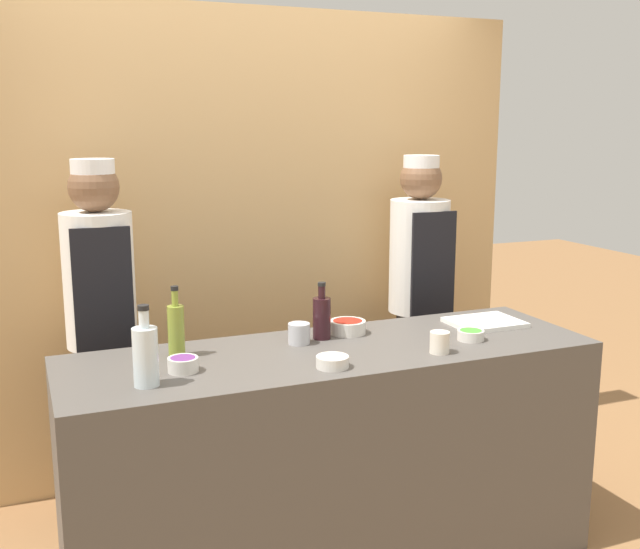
# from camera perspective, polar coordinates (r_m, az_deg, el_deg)

# --- Properties ---
(cabinet_wall) EXTENTS (2.97, 0.18, 2.40)m
(cabinet_wall) POSITION_cam_1_polar(r_m,az_deg,el_deg) (3.98, -5.45, 2.30)
(cabinet_wall) COLOR tan
(cabinet_wall) RESTS_ON ground_plane
(counter) EXTENTS (2.14, 0.67, 0.94)m
(counter) POSITION_cam_1_polar(r_m,az_deg,el_deg) (3.17, 0.95, -13.87)
(counter) COLOR #514C47
(counter) RESTS_ON ground_plane
(sauce_bowl_green) EXTENTS (0.11, 0.11, 0.04)m
(sauce_bowl_green) POSITION_cam_1_polar(r_m,az_deg,el_deg) (3.18, 11.41, -4.51)
(sauce_bowl_green) COLOR silver
(sauce_bowl_green) RESTS_ON counter
(sauce_bowl_red) EXTENTS (0.15, 0.15, 0.06)m
(sauce_bowl_red) POSITION_cam_1_polar(r_m,az_deg,el_deg) (3.22, 2.12, -3.96)
(sauce_bowl_red) COLOR silver
(sauce_bowl_red) RESTS_ON counter
(sauce_bowl_purple) EXTENTS (0.11, 0.11, 0.05)m
(sauce_bowl_purple) POSITION_cam_1_polar(r_m,az_deg,el_deg) (2.78, -10.39, -6.70)
(sauce_bowl_purple) COLOR silver
(sauce_bowl_purple) RESTS_ON counter
(sauce_bowl_yellow) EXTENTS (0.12, 0.12, 0.04)m
(sauce_bowl_yellow) POSITION_cam_1_polar(r_m,az_deg,el_deg) (2.78, 0.96, -6.62)
(sauce_bowl_yellow) COLOR silver
(sauce_bowl_yellow) RESTS_ON counter
(cutting_board) EXTENTS (0.31, 0.25, 0.02)m
(cutting_board) POSITION_cam_1_polar(r_m,az_deg,el_deg) (3.44, 12.44, -3.58)
(cutting_board) COLOR white
(cutting_board) RESTS_ON counter
(bottle_wine) EXTENTS (0.08, 0.08, 0.24)m
(bottle_wine) POSITION_cam_1_polar(r_m,az_deg,el_deg) (3.12, 0.13, -3.24)
(bottle_wine) COLOR black
(bottle_wine) RESTS_ON counter
(bottle_clear) EXTENTS (0.09, 0.09, 0.28)m
(bottle_clear) POSITION_cam_1_polar(r_m,az_deg,el_deg) (2.63, -13.15, -5.95)
(bottle_clear) COLOR silver
(bottle_clear) RESTS_ON counter
(bottle_oil) EXTENTS (0.06, 0.06, 0.28)m
(bottle_oil) POSITION_cam_1_polar(r_m,az_deg,el_deg) (2.94, -10.91, -4.10)
(bottle_oil) COLOR olive
(bottle_oil) RESTS_ON counter
(cup_steel) EXTENTS (0.09, 0.09, 0.09)m
(cup_steel) POSITION_cam_1_polar(r_m,az_deg,el_deg) (3.07, -1.61, -4.52)
(cup_steel) COLOR #B7B7BC
(cup_steel) RESTS_ON counter
(cup_cream) EXTENTS (0.08, 0.08, 0.09)m
(cup_cream) POSITION_cam_1_polar(r_m,az_deg,el_deg) (2.98, 9.11, -5.13)
(cup_cream) COLOR silver
(cup_cream) RESTS_ON counter
(chef_left) EXTENTS (0.31, 0.31, 1.68)m
(chef_left) POSITION_cam_1_polar(r_m,az_deg,el_deg) (3.51, -16.27, -3.84)
(chef_left) COLOR #28282D
(chef_left) RESTS_ON ground_plane
(chef_right) EXTENTS (0.31, 0.31, 1.67)m
(chef_right) POSITION_cam_1_polar(r_m,az_deg,el_deg) (4.00, 7.49, -1.72)
(chef_right) COLOR #28282D
(chef_right) RESTS_ON ground_plane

